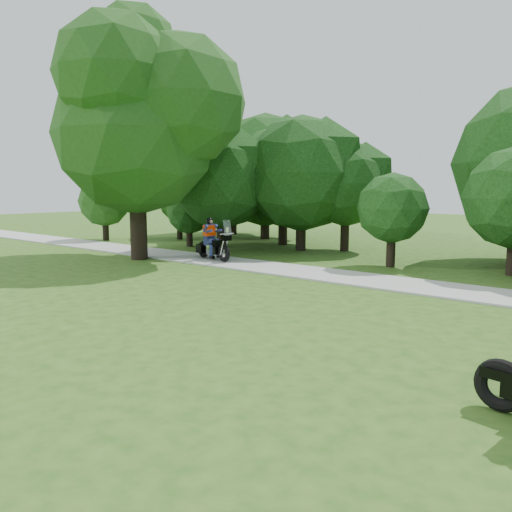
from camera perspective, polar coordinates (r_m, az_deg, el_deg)
The scene contains 4 objects.
ground at distance 9.00m, azimuth -4.68°, elevation -11.01°, with size 100.00×100.00×0.00m, color #274F16.
walkway at distance 15.59m, azimuth 16.15°, elevation -3.10°, with size 60.00×2.20×0.06m, color #A8A8A2.
big_tree_west at distance 21.15m, azimuth -12.96°, elevation 15.39°, with size 8.64×6.56×9.96m.
touring_motorcycle at distance 19.92m, azimuth -5.11°, elevation 1.36°, with size 2.18×1.00×1.68m.
Camera 1 is at (5.92, -6.13, 2.90)m, focal length 35.00 mm.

